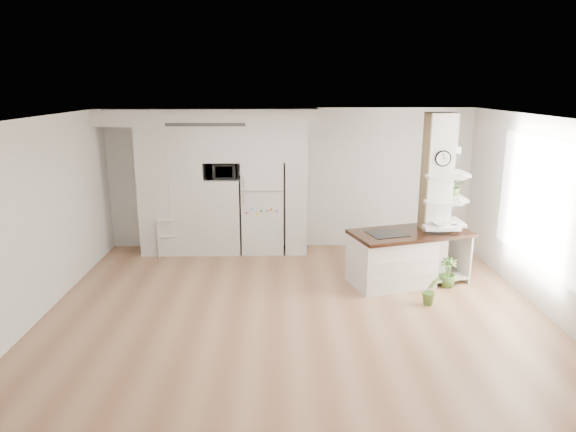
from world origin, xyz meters
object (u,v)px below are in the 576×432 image
kitchen_island (398,257)px  bookshelf (176,238)px  floor_plant_a (430,291)px  refrigerator (263,206)px

kitchen_island → bookshelf: size_ratio=2.83×
bookshelf → floor_plant_a: size_ratio=1.65×
refrigerator → floor_plant_a: refrigerator is taller
bookshelf → kitchen_island: bearing=-35.7°
refrigerator → bookshelf: size_ratio=2.41×
bookshelf → floor_plant_a: bookshelf is taller
bookshelf → floor_plant_a: 4.79m
bookshelf → refrigerator: bearing=-7.6°
kitchen_island → floor_plant_a: (0.29, -0.85, -0.23)m
refrigerator → kitchen_island: refrigerator is taller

